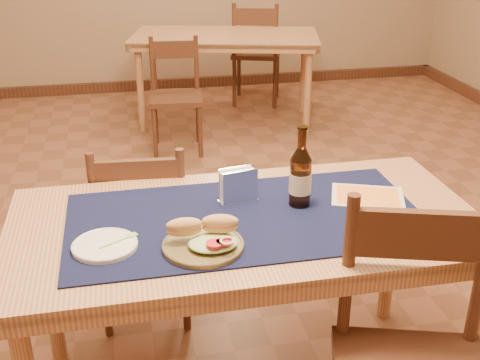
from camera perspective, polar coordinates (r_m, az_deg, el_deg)
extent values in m
cube|color=brown|center=(3.11, -2.64, -9.16)|extent=(6.00, 7.00, 0.02)
cylinder|color=tan|center=(2.27, 21.03, -14.29)|extent=(0.06, 0.06, 0.71)
cylinder|color=tan|center=(2.51, -17.62, -9.64)|extent=(0.06, 0.06, 0.71)
cylinder|color=tan|center=(2.72, 14.13, -6.31)|extent=(0.06, 0.06, 0.71)
cube|color=tan|center=(2.06, 0.56, -4.18)|extent=(1.60, 0.80, 0.04)
cube|color=#0E1134|center=(2.05, 0.57, -3.62)|extent=(1.20, 0.60, 0.01)
cube|color=#482819|center=(6.27, -7.82, 8.96)|extent=(6.00, 0.06, 0.10)
cylinder|color=tan|center=(4.99, -9.42, 8.42)|extent=(0.06, 0.06, 0.71)
cylinder|color=tan|center=(4.90, 6.43, 8.30)|extent=(0.06, 0.06, 0.71)
cylinder|color=tan|center=(5.55, -8.23, 10.16)|extent=(0.06, 0.06, 0.71)
cylinder|color=tan|center=(5.47, 6.05, 10.05)|extent=(0.06, 0.06, 0.71)
cube|color=tan|center=(5.10, -1.38, 13.43)|extent=(1.65, 1.10, 0.04)
cylinder|color=#482819|center=(2.93, -5.39, -6.39)|extent=(0.03, 0.03, 0.43)
cylinder|color=#482819|center=(2.95, -12.09, -6.68)|extent=(0.03, 0.03, 0.43)
cylinder|color=#482819|center=(2.65, -5.17, -10.20)|extent=(0.03, 0.03, 0.43)
cylinder|color=#482819|center=(2.67, -12.66, -10.48)|extent=(0.03, 0.03, 0.43)
cube|color=#482819|center=(2.68, -9.13, -4.52)|extent=(0.43, 0.43, 0.04)
cube|color=#482819|center=(2.37, -9.79, 0.39)|extent=(0.34, 0.06, 0.13)
cylinder|color=#482819|center=(2.42, -5.55, -1.88)|extent=(0.03, 0.03, 0.44)
cylinder|color=#482819|center=(2.44, -13.61, -2.25)|extent=(0.03, 0.03, 0.44)
cube|color=#482819|center=(1.80, 16.66, -4.99)|extent=(0.38, 0.15, 0.15)
cylinder|color=#482819|center=(1.84, 10.19, -8.33)|extent=(0.04, 0.04, 0.50)
cylinder|color=#482819|center=(4.44, -8.08, 4.46)|extent=(0.03, 0.03, 0.41)
cylinder|color=#482819|center=(4.44, -3.79, 4.66)|extent=(0.03, 0.03, 0.41)
cylinder|color=#482819|center=(4.75, -8.01, 5.83)|extent=(0.03, 0.03, 0.41)
cylinder|color=#482819|center=(4.75, -4.00, 6.01)|extent=(0.03, 0.03, 0.41)
cube|color=#482819|center=(4.53, -6.09, 7.74)|extent=(0.42, 0.42, 0.04)
cube|color=#482819|center=(4.62, -6.30, 12.19)|extent=(0.33, 0.06, 0.13)
cylinder|color=#482819|center=(4.65, -8.32, 10.76)|extent=(0.03, 0.03, 0.42)
cylinder|color=#482819|center=(4.65, -4.16, 10.95)|extent=(0.03, 0.03, 0.42)
cylinder|color=#482819|center=(5.94, 3.54, 10.08)|extent=(0.04, 0.04, 0.47)
cylinder|color=#482819|center=(5.96, -0.10, 10.19)|extent=(0.04, 0.04, 0.47)
cylinder|color=#482819|center=(5.58, 3.32, 9.12)|extent=(0.04, 0.04, 0.47)
cylinder|color=#482819|center=(5.61, -0.53, 9.25)|extent=(0.04, 0.04, 0.47)
cube|color=#482819|center=(5.71, 1.58, 11.94)|extent=(0.55, 0.55, 0.04)
cube|color=#482819|center=(5.45, 1.45, 15.21)|extent=(0.36, 0.14, 0.15)
cylinder|color=#482819|center=(5.46, 3.44, 13.86)|extent=(0.04, 0.04, 0.48)
cylinder|color=#482819|center=(5.49, -0.57, 13.97)|extent=(0.04, 0.04, 0.48)
cylinder|color=brown|center=(1.87, -3.52, -6.25)|extent=(0.25, 0.25, 0.01)
torus|color=brown|center=(1.87, -3.53, -6.11)|extent=(0.25, 0.25, 0.01)
ellipsoid|color=beige|center=(1.84, -2.56, -5.97)|extent=(0.15, 0.12, 0.03)
ellipsoid|color=tan|center=(1.86, -5.33, -4.50)|extent=(0.11, 0.05, 0.06)
ellipsoid|color=tan|center=(1.87, -1.90, -4.21)|extent=(0.12, 0.07, 0.06)
cylinder|color=red|center=(1.80, -2.44, -6.06)|extent=(0.05, 0.05, 0.01)
cylinder|color=red|center=(1.81, -1.54, -5.87)|extent=(0.05, 0.05, 0.01)
torus|color=beige|center=(1.80, -1.19, -5.77)|extent=(0.05, 0.05, 0.01)
cylinder|color=white|center=(1.91, -12.70, -6.09)|extent=(0.20, 0.20, 0.01)
torus|color=white|center=(1.91, -12.71, -5.94)|extent=(0.20, 0.20, 0.01)
cube|color=#84CE71|center=(1.91, -11.85, -5.80)|extent=(0.09, 0.06, 0.00)
cube|color=#84CE71|center=(1.94, -10.17, -5.17)|extent=(0.04, 0.03, 0.00)
cylinder|color=#47250C|center=(2.10, 5.72, -0.24)|extent=(0.07, 0.07, 0.17)
cone|color=#47250C|center=(2.06, 5.84, 2.48)|extent=(0.07, 0.07, 0.05)
cylinder|color=#47250C|center=(2.04, 5.91, 3.95)|extent=(0.03, 0.03, 0.07)
cylinder|color=#47250C|center=(2.03, 5.96, 4.97)|extent=(0.04, 0.04, 0.01)
cylinder|color=beige|center=(2.10, 5.72, -0.24)|extent=(0.08, 0.08, 0.07)
cube|color=silver|center=(2.15, -0.17, -1.93)|extent=(0.15, 0.07, 0.00)
cube|color=silver|center=(2.11, 0.05, -0.67)|extent=(0.13, 0.03, 0.12)
cube|color=silver|center=(2.15, -0.39, -0.20)|extent=(0.13, 0.03, 0.12)
cube|color=white|center=(2.13, -0.17, -0.55)|extent=(0.13, 0.06, 0.11)
cube|color=#3B9BBF|center=(2.11, 0.01, -0.48)|extent=(0.09, 0.02, 0.04)
cube|color=beige|center=(2.23, 12.01, -1.52)|extent=(0.31, 0.27, 0.00)
cube|color=orange|center=(2.23, 12.01, -1.46)|extent=(0.26, 0.22, 0.00)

